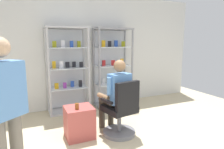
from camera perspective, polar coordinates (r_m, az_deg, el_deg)
name	(u,v)px	position (r m, az deg, el deg)	size (l,w,h in m)	color
back_wall	(87,51)	(4.80, -7.22, 6.83)	(6.00, 0.10, 2.70)	silver
display_cabinet_left	(67,69)	(4.48, -12.98, 1.50)	(0.90, 0.45, 1.90)	#B7B7BC
display_cabinet_right	(112,67)	(4.81, -0.01, 2.29)	(0.90, 0.45, 1.90)	gray
office_chair	(121,113)	(3.32, 2.75, -11.29)	(0.61, 0.57, 0.96)	slate
seated_shopkeeper	(116,93)	(3.35, 1.07, -5.39)	(0.54, 0.61, 1.29)	#3F382D
storage_crate	(79,122)	(3.36, -9.61, -13.64)	(0.45, 0.43, 0.52)	#B24C47
tea_glass	(77,106)	(3.17, -10.28, -9.17)	(0.06, 0.06, 0.10)	brown
standing_customer	(5,109)	(2.20, -28.99, -8.78)	(0.43, 0.40, 1.63)	slate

